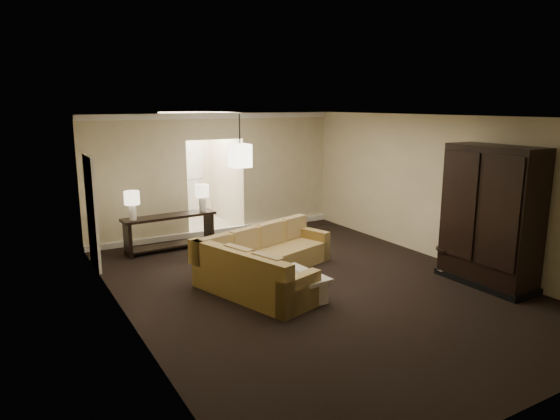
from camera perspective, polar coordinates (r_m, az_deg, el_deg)
ground at (r=8.54m, az=3.56°, el=-8.56°), size 8.00×8.00×0.00m
wall_back at (r=11.64m, az=-7.32°, el=4.05°), size 6.00×0.04×2.80m
wall_front at (r=5.41m, az=28.04°, el=-6.63°), size 6.00×0.04×2.80m
wall_left at (r=6.98m, az=-17.27°, el=-1.77°), size 0.04×8.00×2.80m
wall_right at (r=10.11m, az=18.01°, el=2.34°), size 0.04×8.00×2.80m
ceiling at (r=7.99m, az=3.83°, el=10.58°), size 6.00×8.00×0.02m
crown_molding at (r=11.49m, az=-7.40°, el=10.60°), size 6.00×0.10×0.12m
baseboard at (r=11.86m, az=-7.05°, el=-2.40°), size 6.00×0.10×0.12m
side_door at (r=9.75m, az=-20.71°, el=-0.28°), size 0.05×0.90×2.10m
foyer at (r=12.89m, az=-9.63°, el=4.31°), size 1.44×2.02×2.80m
sectional_sofa at (r=8.64m, az=-1.67°, el=-6.00°), size 2.87×2.81×0.82m
coffee_table at (r=7.82m, az=0.93°, el=-8.92°), size 1.08×1.08×0.42m
console_table at (r=10.61m, az=-12.47°, el=-2.17°), size 1.96×0.54×0.75m
armoire at (r=8.95m, az=22.91°, el=-1.02°), size 0.70×1.63×2.35m
drink_table at (r=9.41m, az=18.52°, el=-4.96°), size 0.39×0.39×0.49m
table_lamp_left at (r=10.24m, az=-16.56°, el=1.02°), size 0.30×0.30×0.57m
table_lamp_right at (r=10.75m, az=-8.90°, el=1.89°), size 0.30×0.30×0.57m
pendant_light at (r=10.40m, az=-4.59°, el=6.23°), size 0.38×0.38×1.09m
person at (r=12.97m, az=-11.74°, el=2.89°), size 0.83×0.67×1.98m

